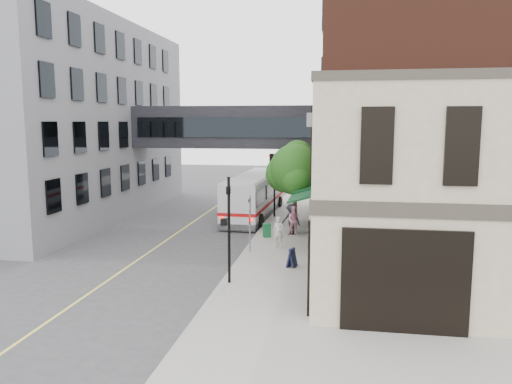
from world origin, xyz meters
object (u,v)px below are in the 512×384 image
(bus, at_px, (255,193))
(pedestrian_a, at_px, (278,232))
(newspaper_box, at_px, (267,230))
(sandwich_board, at_px, (292,258))
(pedestrian_b, at_px, (294,221))
(pedestrian_c, at_px, (291,219))

(bus, distance_m, pedestrian_a, 9.76)
(bus, xyz_separation_m, pedestrian_a, (2.84, -9.31, -0.71))
(newspaper_box, bearing_deg, sandwich_board, -94.97)
(pedestrian_b, bearing_deg, newspaper_box, -158.07)
(pedestrian_a, xyz_separation_m, pedestrian_c, (0.39, 3.18, 0.10))
(bus, distance_m, pedestrian_b, 7.26)
(pedestrian_b, relative_size, sandwich_board, 2.00)
(pedestrian_a, height_order, pedestrian_b, pedestrian_b)
(pedestrian_a, height_order, pedestrian_c, pedestrian_c)
(bus, bearing_deg, pedestrian_a, -73.04)
(bus, distance_m, pedestrian_c, 6.96)
(pedestrian_c, height_order, newspaper_box, pedestrian_c)
(pedestrian_c, xyz_separation_m, sandwich_board, (0.68, -6.79, -0.49))
(newspaper_box, bearing_deg, bus, 80.96)
(sandwich_board, bearing_deg, newspaper_box, 128.08)
(pedestrian_b, relative_size, pedestrian_c, 0.96)
(pedestrian_a, relative_size, sandwich_board, 1.87)
(pedestrian_a, distance_m, pedestrian_b, 3.02)
(pedestrian_b, relative_size, newspaper_box, 2.18)
(pedestrian_a, relative_size, newspaper_box, 2.04)
(pedestrian_c, bearing_deg, sandwich_board, -60.44)
(pedestrian_a, distance_m, pedestrian_c, 3.20)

